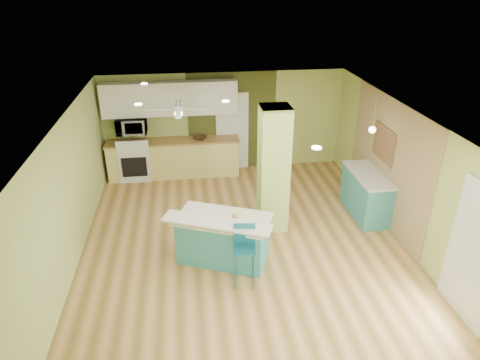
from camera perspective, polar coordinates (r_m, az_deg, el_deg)
The scene contains 23 objects.
floor at distance 8.28m, azimuth 0.43°, elevation -8.26°, with size 6.00×7.00×0.01m, color olive.
ceiling at distance 7.17m, azimuth 0.49°, elevation 8.55°, with size 6.00×7.00×0.01m, color white.
wall_back at distance 10.87m, azimuth -2.14°, elevation 7.73°, with size 6.00×0.01×2.50m, color #B1C167.
wall_front at distance 4.82m, azimuth 6.61°, elevation -19.20°, with size 6.00×0.01×2.50m, color #B1C167.
wall_left at distance 7.85m, azimuth -21.82°, elevation -1.72°, with size 0.01×7.00×2.50m, color #B1C167.
wall_right at distance 8.56m, azimuth 20.81°, elevation 0.75°, with size 0.01×7.00×2.50m, color #B1C167.
wood_panel at distance 9.03m, azimuth 19.04°, elevation 2.36°, with size 0.02×3.40×2.50m, color #947855.
olive_accent at distance 10.87m, azimuth -1.07°, elevation 7.75°, with size 2.20×0.02×2.50m, color #444B1E.
interior_door at distance 10.93m, azimuth -1.04°, elevation 6.46°, with size 0.82×0.05×2.00m, color white.
french_door at distance 6.96m, azimuth 28.74°, elevation -8.83°, with size 0.04×1.08×2.10m, color white.
column at distance 8.19m, azimuth 4.48°, elevation 1.36°, with size 0.55×0.55×2.50m, color #ABC35A.
kitchen_run at distance 10.82m, azimuth -8.78°, elevation 2.94°, with size 3.25×0.63×0.94m.
stove at distance 10.89m, azimuth -13.78°, elevation 2.55°, with size 0.76×0.66×1.08m.
upper_cabinets at distance 10.46m, azimuth -9.33°, elevation 10.67°, with size 3.20×0.34×0.80m, color white.
microwave at distance 10.59m, azimuth -14.28°, elevation 7.00°, with size 0.70×0.48×0.39m, color silver.
ceiling_fan at distance 9.15m, azimuth -8.24°, elevation 9.37°, with size 1.41×1.41×0.61m.
pendant_lamp at distance 8.79m, azimuth 17.23°, elevation 6.45°, with size 0.14×0.14×0.69m.
wall_decor at distance 9.08m, azimuth 18.65°, elevation 4.60°, with size 0.03×0.90×0.70m, color brown.
peninsula at distance 7.58m, azimuth -2.26°, elevation -7.71°, with size 1.96×1.56×0.98m.
bar_stool at distance 6.93m, azimuth 0.58°, elevation -8.70°, with size 0.40×0.40×1.07m.
side_counter at distance 9.33m, azimuth 16.46°, elevation -1.80°, with size 0.62×1.46×0.94m.
fruit_bowl at distance 10.62m, azimuth -5.33°, elevation 5.64°, with size 0.33×0.33×0.08m, color #3C2718.
canister at distance 7.27m, azimuth -0.50°, elevation -4.81°, with size 0.13×0.13×0.17m, color gold.
Camera 1 is at (-0.96, -6.77, 4.66)m, focal length 32.00 mm.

